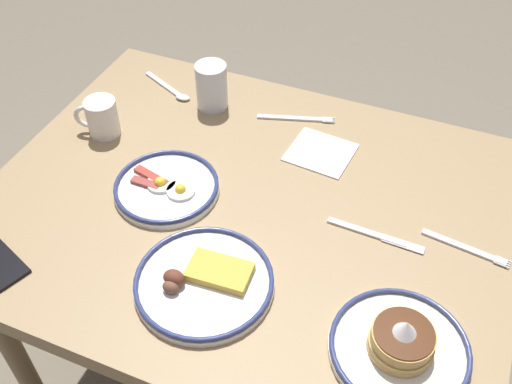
{
  "coord_description": "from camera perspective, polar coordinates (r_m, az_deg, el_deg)",
  "views": [
    {
      "loc": [
        -0.37,
        0.85,
        1.7
      ],
      "look_at": [
        -0.01,
        -0.01,
        0.77
      ],
      "focal_mm": 42.0,
      "sensor_mm": 36.0,
      "label": 1
    }
  ],
  "objects": [
    {
      "name": "drinking_glass",
      "position": [
        1.59,
        -4.24,
        9.83
      ],
      "size": [
        0.08,
        0.08,
        0.12
      ],
      "color": "silver",
      "rests_on": "dining_table"
    },
    {
      "name": "ground_plane",
      "position": [
        1.94,
        -0.59,
        -16.47
      ],
      "size": [
        6.0,
        6.0,
        0.0
      ],
      "primitive_type": "plane",
      "color": "#726956"
    },
    {
      "name": "coffee_mug",
      "position": [
        1.54,
        -14.54,
        6.93
      ],
      "size": [
        0.11,
        0.08,
        0.1
      ],
      "color": "white",
      "rests_on": "dining_table"
    },
    {
      "name": "fork_near",
      "position": [
        1.57,
        3.88,
        7.01
      ],
      "size": [
        0.2,
        0.08,
        0.01
      ],
      "color": "silver",
      "rests_on": "dining_table"
    },
    {
      "name": "dining_table",
      "position": [
        1.39,
        -0.79,
        -3.18
      ],
      "size": [
        1.18,
        0.92,
        0.74
      ],
      "color": "#977C55",
      "rests_on": "ground_plane"
    },
    {
      "name": "paper_napkin",
      "position": [
        1.47,
        6.17,
        3.77
      ],
      "size": [
        0.16,
        0.15,
        0.0
      ],
      "primitive_type": "cube",
      "rotation": [
        0.0,
        0.0,
        -0.09
      ],
      "color": "white",
      "rests_on": "dining_table"
    },
    {
      "name": "tea_spoon",
      "position": [
        1.68,
        -7.94,
        9.55
      ],
      "size": [
        0.17,
        0.09,
        0.01
      ],
      "color": "silver",
      "rests_on": "dining_table"
    },
    {
      "name": "fork_far",
      "position": [
        1.32,
        19.34,
        -5.05
      ],
      "size": [
        0.19,
        0.04,
        0.01
      ],
      "color": "silver",
      "rests_on": "dining_table"
    },
    {
      "name": "plate_near_main",
      "position": [
        1.38,
        -8.52,
        0.47
      ],
      "size": [
        0.24,
        0.24,
        0.04
      ],
      "color": "white",
      "rests_on": "dining_table"
    },
    {
      "name": "plate_far_companion",
      "position": [
        1.19,
        -4.97,
        -8.46
      ],
      "size": [
        0.28,
        0.28,
        0.05
      ],
      "color": "white",
      "rests_on": "dining_table"
    },
    {
      "name": "butter_knife",
      "position": [
        1.3,
        11.26,
        -4.03
      ],
      "size": [
        0.21,
        0.03,
        0.01
      ],
      "color": "silver",
      "rests_on": "dining_table"
    },
    {
      "name": "plate_center_pancakes",
      "position": [
        1.13,
        13.57,
        -14.06
      ],
      "size": [
        0.25,
        0.25,
        0.1
      ],
      "color": "silver",
      "rests_on": "dining_table"
    }
  ]
}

